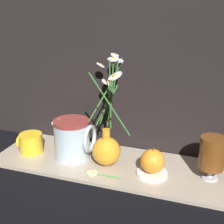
{
  "coord_description": "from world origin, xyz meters",
  "views": [
    {
      "loc": [
        0.31,
        -0.92,
        0.56
      ],
      "look_at": [
        -0.01,
        0.0,
        0.2
      ],
      "focal_mm": 50.0,
      "sensor_mm": 36.0,
      "label": 1
    }
  ],
  "objects_px": {
    "ceramic_pitcher": "(73,138)",
    "tea_glass": "(212,154)",
    "yellow_mug": "(31,143)",
    "vase_with_flowers": "(107,146)",
    "orange_fruit": "(153,161)"
  },
  "relations": [
    {
      "from": "ceramic_pitcher",
      "to": "orange_fruit",
      "type": "height_order",
      "value": "ceramic_pitcher"
    },
    {
      "from": "vase_with_flowers",
      "to": "ceramic_pitcher",
      "type": "xyz_separation_m",
      "value": [
        -0.13,
        0.01,
        0.01
      ]
    },
    {
      "from": "tea_glass",
      "to": "orange_fruit",
      "type": "relative_size",
      "value": 1.62
    },
    {
      "from": "ceramic_pitcher",
      "to": "vase_with_flowers",
      "type": "bearing_deg",
      "value": -2.49
    },
    {
      "from": "ceramic_pitcher",
      "to": "tea_glass",
      "type": "height_order",
      "value": "ceramic_pitcher"
    },
    {
      "from": "vase_with_flowers",
      "to": "tea_glass",
      "type": "bearing_deg",
      "value": 3.27
    },
    {
      "from": "tea_glass",
      "to": "yellow_mug",
      "type": "bearing_deg",
      "value": -177.83
    },
    {
      "from": "yellow_mug",
      "to": "orange_fruit",
      "type": "distance_m",
      "value": 0.47
    },
    {
      "from": "vase_with_flowers",
      "to": "orange_fruit",
      "type": "height_order",
      "value": "vase_with_flowers"
    },
    {
      "from": "yellow_mug",
      "to": "vase_with_flowers",
      "type": "bearing_deg",
      "value": 0.9
    },
    {
      "from": "vase_with_flowers",
      "to": "yellow_mug",
      "type": "relative_size",
      "value": 3.94
    },
    {
      "from": "vase_with_flowers",
      "to": "ceramic_pitcher",
      "type": "distance_m",
      "value": 0.13
    },
    {
      "from": "vase_with_flowers",
      "to": "tea_glass",
      "type": "distance_m",
      "value": 0.35
    },
    {
      "from": "yellow_mug",
      "to": "ceramic_pitcher",
      "type": "bearing_deg",
      "value": 3.51
    },
    {
      "from": "ceramic_pitcher",
      "to": "orange_fruit",
      "type": "bearing_deg",
      "value": -4.89
    }
  ]
}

